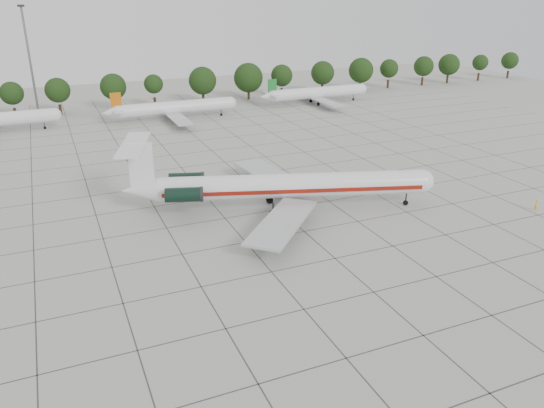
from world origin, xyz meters
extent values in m
plane|color=#A6A69F|center=(0.00, 0.00, 0.00)|extent=(260.00, 260.00, 0.00)
cube|color=#383838|center=(0.00, 15.00, 0.01)|extent=(170.00, 170.00, 0.02)
cylinder|color=silver|center=(1.84, 7.29, 3.58)|extent=(36.06, 14.50, 3.37)
sphere|color=silver|center=(19.35, 1.65, 3.58)|extent=(3.37, 3.37, 3.37)
cone|color=silver|center=(-18.11, 13.72, 3.58)|extent=(5.90, 4.78, 3.37)
cube|color=maroon|center=(2.36, 8.92, 3.32)|extent=(34.07, 11.03, 0.56)
cube|color=maroon|center=(1.31, 5.67, 3.32)|extent=(34.07, 11.03, 0.56)
cube|color=#B7BABC|center=(2.23, 16.83, 2.20)|extent=(6.57, 15.80, 0.31)
cube|color=#B7BABC|center=(-3.42, -0.68, 2.20)|extent=(13.88, 14.44, 0.31)
cube|color=black|center=(-11.56, 14.03, 3.88)|extent=(2.55, 1.95, 0.26)
cylinder|color=black|center=(-11.35, 14.71, 3.88)|extent=(5.27, 3.35, 1.94)
cube|color=black|center=(-12.98, 9.65, 3.88)|extent=(2.55, 1.95, 0.26)
cylinder|color=black|center=(-13.19, 8.97, 3.88)|extent=(5.27, 3.35, 1.94)
cube|color=silver|center=(-17.62, 13.56, 7.16)|extent=(3.20, 1.28, 6.13)
cube|color=silver|center=(-18.30, 13.78, 10.02)|extent=(6.68, 12.62, 0.22)
cylinder|color=black|center=(17.41, 2.28, 0.97)|extent=(0.26, 0.26, 1.94)
cylinder|color=black|center=(17.41, 2.28, 0.36)|extent=(0.77, 0.49, 0.72)
cylinder|color=black|center=(-0.27, 10.76, 1.33)|extent=(0.31, 0.31, 1.84)
cylinder|color=black|center=(-0.27, 10.76, 0.51)|extent=(1.16, 0.90, 1.02)
cylinder|color=black|center=(-1.90, 5.70, 1.33)|extent=(0.31, 0.31, 1.84)
cylinder|color=black|center=(-1.90, 5.70, 0.51)|extent=(1.16, 0.90, 1.02)
imported|color=#E1B20D|center=(32.92, -6.59, 0.79)|extent=(0.65, 0.51, 1.58)
cylinder|color=silver|center=(0.00, 68.07, 3.00)|extent=(27.20, 3.00, 3.00)
cube|color=#B7BABC|center=(-1.00, 68.07, 1.80)|extent=(3.50, 27.20, 0.25)
cube|color=#C15B0B|center=(-13.44, 68.07, 5.60)|extent=(2.40, 0.25, 3.60)
cylinder|color=black|center=(-1.00, 70.27, 0.40)|extent=(0.80, 0.45, 0.80)
cylinder|color=black|center=(-1.00, 65.87, 0.40)|extent=(0.80, 0.45, 0.80)
cylinder|color=silver|center=(39.93, 71.91, 3.00)|extent=(27.20, 3.00, 3.00)
cube|color=#B7BABC|center=(38.93, 71.91, 1.80)|extent=(3.50, 27.20, 0.25)
cube|color=#186C26|center=(26.49, 71.91, 5.60)|extent=(2.40, 0.25, 3.60)
cylinder|color=black|center=(38.93, 74.11, 0.40)|extent=(0.80, 0.45, 0.80)
cylinder|color=black|center=(38.93, 69.71, 0.40)|extent=(0.80, 0.45, 0.80)
cylinder|color=#332114|center=(-35.07, 85.00, 1.25)|extent=(0.70, 0.70, 2.50)
sphere|color=black|center=(-35.07, 85.00, 6.00)|extent=(5.43, 5.43, 5.43)
cylinder|color=#332114|center=(-24.88, 85.00, 1.25)|extent=(0.70, 0.70, 2.50)
sphere|color=black|center=(-24.88, 85.00, 6.00)|extent=(5.99, 5.99, 5.99)
cylinder|color=#332114|center=(-11.69, 85.00, 1.25)|extent=(0.70, 0.70, 2.50)
sphere|color=black|center=(-11.69, 85.00, 6.00)|extent=(6.50, 6.50, 6.50)
cylinder|color=#332114|center=(-1.50, 85.00, 1.25)|extent=(0.70, 0.70, 2.50)
sphere|color=black|center=(-1.50, 85.00, 6.00)|extent=(4.93, 4.93, 4.93)
cylinder|color=#332114|center=(11.69, 85.00, 1.25)|extent=(0.70, 0.70, 2.50)
sphere|color=black|center=(11.69, 85.00, 6.00)|extent=(7.40, 7.40, 7.40)
cylinder|color=#332114|center=(24.88, 85.00, 1.25)|extent=(0.70, 0.70, 2.50)
sphere|color=black|center=(24.88, 85.00, 6.00)|extent=(8.08, 8.08, 8.08)
cylinder|color=#332114|center=(35.07, 85.00, 1.25)|extent=(0.70, 0.70, 2.50)
sphere|color=black|center=(35.07, 85.00, 6.00)|extent=(6.17, 6.17, 6.17)
cylinder|color=#332114|center=(48.26, 85.00, 1.25)|extent=(0.70, 0.70, 2.50)
sphere|color=black|center=(48.26, 85.00, 6.00)|extent=(6.82, 6.82, 6.82)
cylinder|color=#332114|center=(61.45, 85.00, 1.25)|extent=(0.70, 0.70, 2.50)
sphere|color=black|center=(61.45, 85.00, 6.00)|extent=(7.44, 7.44, 7.44)
cylinder|color=#332114|center=(71.64, 85.00, 1.25)|extent=(0.70, 0.70, 2.50)
sphere|color=black|center=(71.64, 85.00, 6.00)|extent=(5.66, 5.66, 5.66)
cylinder|color=#332114|center=(84.83, 85.00, 1.25)|extent=(0.70, 0.70, 2.50)
sphere|color=black|center=(84.83, 85.00, 6.00)|extent=(6.25, 6.25, 6.25)
cylinder|color=#332114|center=(95.02, 85.00, 1.25)|extent=(0.70, 0.70, 2.50)
sphere|color=black|center=(95.02, 85.00, 6.00)|extent=(6.79, 6.79, 6.79)
cylinder|color=#332114|center=(108.21, 85.00, 1.25)|extent=(0.70, 0.70, 2.50)
sphere|color=black|center=(108.21, 85.00, 6.00)|extent=(5.16, 5.16, 5.16)
cylinder|color=#332114|center=(121.40, 85.00, 1.25)|extent=(0.70, 0.70, 2.50)
sphere|color=black|center=(121.40, 85.00, 6.00)|extent=(5.68, 5.68, 5.68)
cylinder|color=slate|center=(-30.00, 92.00, 12.50)|extent=(0.56, 0.56, 25.00)
cube|color=black|center=(-30.00, 92.00, 25.20)|extent=(1.60, 1.60, 0.50)
camera|label=1|loc=(-28.15, -55.00, 28.86)|focal=35.00mm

